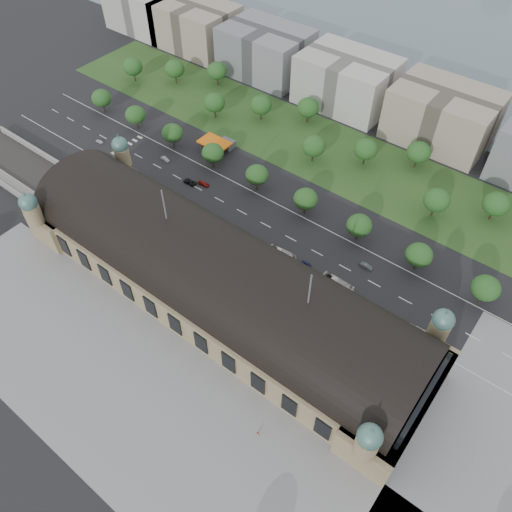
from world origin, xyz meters
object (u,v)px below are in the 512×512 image
Objects in this scene: parked_car_3 at (160,194)px; parked_car_6 at (202,224)px; traffic_car_1 at (165,159)px; petrol_station at (221,143)px; traffic_car_2 at (190,182)px; traffic_car_0 at (99,141)px; bus_west at (259,244)px; traffic_car_3 at (204,184)px; parked_car_1 at (137,181)px; pedestrian_0 at (258,434)px; traffic_car_6 at (420,331)px; parked_car_5 at (174,211)px; parked_car_2 at (151,198)px; parked_car_4 at (143,193)px; parked_car_0 at (120,171)px; bus_mid at (282,254)px; traffic_car_5 at (366,266)px; bus_east at (338,284)px; traffic_car_4 at (306,263)px.

parked_car_6 reaches higher than parked_car_3.
parked_car_3 is at bearing -135.99° from traffic_car_1.
petrol_station reaches higher than traffic_car_2.
traffic_car_0 is 0.35× the size of bus_west.
traffic_car_3 is at bearing -90.14° from traffic_car_1.
pedestrian_0 is at bearing 29.15° from parked_car_1.
parked_car_5 is (-103.05, -8.20, 0.08)m from traffic_car_6.
parked_car_3 is (-10.02, -16.09, -0.11)m from traffic_car_3.
bus_west is at bearing 72.11° from parked_car_2.
petrol_station is 3.53× the size of traffic_car_0.
parked_car_4 is (8.98, -22.18, -0.02)m from traffic_car_1.
parked_car_3 is 108.81m from pedestrian_0.
petrol_station is at bearing 123.15° from parked_car_0.
petrol_station is 42.33m from parked_car_1.
bus_mid is 67.81m from pedestrian_0.
bus_east reaches higher than traffic_car_5.
parked_car_4 reaches higher than traffic_car_4.
parked_car_1 is 0.51× the size of bus_west.
traffic_car_5 is (18.19, 12.29, 0.09)m from traffic_car_4.
pedestrian_0 is (99.71, -51.19, 0.18)m from parked_car_4.
parked_car_2 is at bearing 71.83° from traffic_car_0.
traffic_car_6 is at bearing 62.70° from parked_car_3.
parked_car_0 is at bearing -128.13° from parked_car_6.
bus_west is (65.32, -16.18, 0.84)m from traffic_car_1.
parked_car_0 reaches higher than traffic_car_3.
traffic_car_1 reaches higher than parked_car_4.
traffic_car_3 is 42.78m from bus_west.
parked_car_4 is 2.43× the size of pedestrian_0.
traffic_car_2 is 82.81m from traffic_car_5.
parked_car_2 is at bearing -143.47° from traffic_car_1.
parked_car_6 is 25.05m from bus_west.
pedestrian_0 reaches higher than parked_car_5.
parked_car_0 is at bearing -66.83° from traffic_car_2.
pedestrian_0 is at bearing -21.21° from traffic_car_6.
parked_car_0 reaches higher than traffic_car_6.
bus_west is (45.91, -11.32, 0.77)m from traffic_car_2.
parked_car_0 is at bearing -133.33° from parked_car_5.
traffic_car_3 is 0.94× the size of parked_car_5.
bus_east reaches higher than parked_car_4.
parked_car_1 reaches higher than traffic_car_5.
petrol_station is at bearing 55.02° from bus_west.
traffic_car_6 is 128.37m from parked_car_1.
bus_east reaches higher than traffic_car_2.
traffic_car_2 is at bearing -100.75° from traffic_car_4.
petrol_station is 46.81m from parked_car_0.
bus_mid is at bearing 116.44° from traffic_car_5.
parked_car_1 is at bearing 118.88° from traffic_car_3.
parked_car_0 is (-9.53, -18.18, 0.04)m from traffic_car_1.
parked_car_3 is 0.66× the size of parked_car_6.
parked_car_1 is at bearing -136.02° from parked_car_5.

